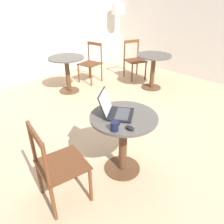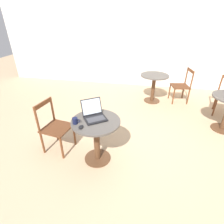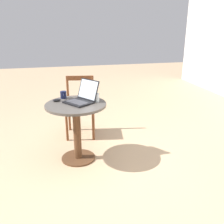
{
  "view_description": "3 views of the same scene",
  "coord_description": "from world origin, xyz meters",
  "views": [
    {
      "loc": [
        -2.02,
        -1.89,
        1.92
      ],
      "look_at": [
        -0.35,
        -0.16,
        0.59
      ],
      "focal_mm": 35.0,
      "sensor_mm": 36.0,
      "label": 1
    },
    {
      "loc": [
        0.14,
        -2.63,
        2.12
      ],
      "look_at": [
        -0.37,
        -0.0,
        0.63
      ],
      "focal_mm": 28.0,
      "sensor_mm": 36.0,
      "label": 2
    },
    {
      "loc": [
        2.38,
        -0.75,
        1.67
      ],
      "look_at": [
        -0.3,
        -0.12,
        0.68
      ],
      "focal_mm": 40.0,
      "sensor_mm": 36.0,
      "label": 3
    }
  ],
  "objects": [
    {
      "name": "cafe_table_near",
      "position": [
        -0.52,
        -0.52,
        0.54
      ],
      "size": [
        0.74,
        0.74,
        0.75
      ],
      "color": "#51331E",
      "rests_on": "ground_plane"
    },
    {
      "name": "laptop",
      "position": [
        -0.56,
        -0.44,
        0.8
      ],
      "size": [
        0.45,
        0.46,
        0.26
      ],
      "color": "black",
      "rests_on": "cafe_table_near"
    },
    {
      "name": "mouse",
      "position": [
        -0.67,
        -0.74,
        0.77
      ],
      "size": [
        0.06,
        0.1,
        0.03
      ],
      "color": "black",
      "rests_on": "cafe_table_near"
    },
    {
      "name": "ground_plane",
      "position": [
        0.0,
        0.0,
        0.0
      ],
      "size": [
        16.0,
        16.0,
        0.0
      ],
      "primitive_type": "plane",
      "color": "tan"
    },
    {
      "name": "mug",
      "position": [
        -0.78,
        -0.65,
        0.8
      ],
      "size": [
        0.12,
        0.08,
        0.09
      ],
      "color": "#141938",
      "rests_on": "cafe_table_near"
    },
    {
      "name": "chair_near_left",
      "position": [
        -1.29,
        -0.38,
        0.45
      ],
      "size": [
        0.51,
        0.51,
        0.9
      ],
      "color": "brown",
      "rests_on": "ground_plane"
    },
    {
      "name": "drinking_glass",
      "position": [
        -0.54,
        -0.26,
        0.8
      ],
      "size": [
        0.07,
        0.07,
        0.1
      ],
      "color": "silver",
      "rests_on": "cafe_table_near"
    }
  ]
}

